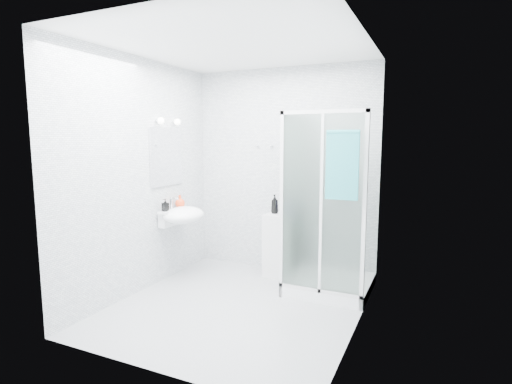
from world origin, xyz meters
The scene contains 12 objects.
room centered at (0.00, 0.00, 1.30)m, with size 2.40×2.60×2.60m.
shower_enclosure centered at (0.67, 0.77, 0.45)m, with size 0.90×0.95×2.00m.
wall_basin centered at (-0.99, 0.45, 0.80)m, with size 0.46×0.56×0.35m.
mirror centered at (-1.19, 0.45, 1.50)m, with size 0.02×0.60×0.70m, color white.
vanity_lights centered at (-1.14, 0.45, 1.92)m, with size 0.10×0.40×0.08m.
wall_hooks centered at (-0.25, 1.26, 1.62)m, with size 0.23×0.06×0.03m.
storage_cabinet centered at (0.05, 1.05, 0.39)m, with size 0.35×0.36×0.79m.
hand_towel centered at (0.96, 0.37, 1.48)m, with size 0.32×0.05×0.68m.
shampoo_bottle_a centered at (-0.02, 1.07, 0.91)m, with size 0.09×0.09×0.24m, color black.
shampoo_bottle_b centered at (0.12, 1.08, 0.90)m, with size 0.10×0.10×0.23m, color #150D52.
soap_dispenser_orange centered at (-1.11, 0.59, 0.94)m, with size 0.12×0.12×0.16m, color #F4471C.
soap_dispenser_black centered at (-1.11, 0.30, 0.94)m, with size 0.07×0.07×0.15m, color black.
Camera 1 is at (1.81, -3.49, 1.71)m, focal length 28.00 mm.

